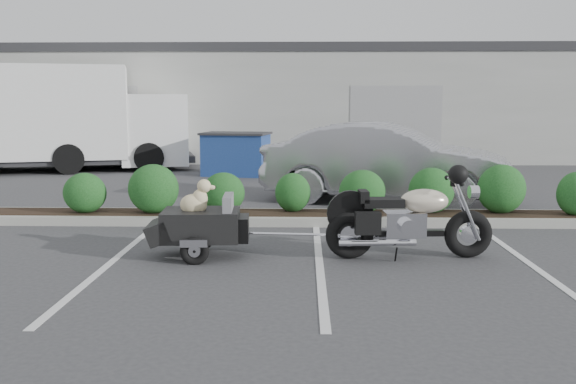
{
  "coord_description": "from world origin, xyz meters",
  "views": [
    {
      "loc": [
        1.0,
        -8.21,
        2.05
      ],
      "look_at": [
        0.76,
        0.65,
        0.75
      ],
      "focal_mm": 38.0,
      "sensor_mm": 36.0,
      "label": 1
    }
  ],
  "objects_px": {
    "motorcycle": "(410,220)",
    "delivery_truck": "(77,121)",
    "sedan": "(387,163)",
    "pet_trailer": "(200,224)",
    "dumpster": "(236,154)"
  },
  "relations": [
    {
      "from": "motorcycle",
      "to": "delivery_truck",
      "type": "height_order",
      "value": "delivery_truck"
    },
    {
      "from": "sedan",
      "to": "delivery_truck",
      "type": "height_order",
      "value": "delivery_truck"
    },
    {
      "from": "pet_trailer",
      "to": "delivery_truck",
      "type": "relative_size",
      "value": 0.25
    },
    {
      "from": "motorcycle",
      "to": "delivery_truck",
      "type": "bearing_deg",
      "value": 124.92
    },
    {
      "from": "pet_trailer",
      "to": "dumpster",
      "type": "bearing_deg",
      "value": 89.85
    },
    {
      "from": "sedan",
      "to": "dumpster",
      "type": "bearing_deg",
      "value": 53.55
    },
    {
      "from": "pet_trailer",
      "to": "dumpster",
      "type": "height_order",
      "value": "dumpster"
    },
    {
      "from": "sedan",
      "to": "dumpster",
      "type": "relative_size",
      "value": 2.47
    },
    {
      "from": "motorcycle",
      "to": "sedan",
      "type": "relative_size",
      "value": 0.45
    },
    {
      "from": "sedan",
      "to": "dumpster",
      "type": "xyz_separation_m",
      "value": [
        -3.65,
        4.68,
        -0.21
      ]
    },
    {
      "from": "pet_trailer",
      "to": "dumpster",
      "type": "relative_size",
      "value": 0.88
    },
    {
      "from": "pet_trailer",
      "to": "dumpster",
      "type": "xyz_separation_m",
      "value": [
        -0.55,
        9.27,
        0.17
      ]
    },
    {
      "from": "sedan",
      "to": "dumpster",
      "type": "distance_m",
      "value": 5.94
    },
    {
      "from": "motorcycle",
      "to": "dumpster",
      "type": "bearing_deg",
      "value": 106.2
    },
    {
      "from": "motorcycle",
      "to": "delivery_truck",
      "type": "relative_size",
      "value": 0.31
    }
  ]
}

